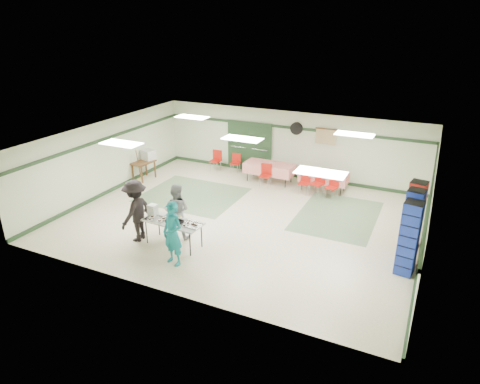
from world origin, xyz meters
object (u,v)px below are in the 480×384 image
at_px(chair_c, 333,185).
at_px(printer_table, 143,164).
at_px(dining_table_a, 324,176).
at_px(chair_b, 305,181).
at_px(crate_stack_blue_b, 409,239).
at_px(chair_loose_a, 236,161).
at_px(chair_loose_b, 216,158).
at_px(serving_table, 173,223).
at_px(volunteer_teal, 173,234).
at_px(crate_stack_blue_a, 411,228).
at_px(chair_d, 266,173).
at_px(volunteer_grey, 177,211).
at_px(broom, 139,165).
at_px(office_printer, 148,155).
at_px(crate_stack_red, 414,214).
at_px(volunteer_dark, 136,211).
at_px(chair_a, 318,181).
at_px(dining_table_b, 269,168).

xyz_separation_m(chair_c, printer_table, (-7.39, -1.33, 0.16)).
relative_size(dining_table_a, printer_table, 1.80).
relative_size(dining_table_a, chair_b, 2.23).
bearing_deg(chair_b, crate_stack_blue_b, -45.46).
bearing_deg(chair_loose_a, chair_loose_b, -175.29).
height_order(serving_table, chair_loose_a, chair_loose_a).
distance_m(chair_c, crate_stack_blue_b, 5.09).
height_order(volunteer_teal, chair_c, volunteer_teal).
bearing_deg(crate_stack_blue_a, chair_d, 146.29).
xyz_separation_m(volunteer_grey, broom, (-4.03, 3.41, -0.18)).
relative_size(office_printer, broom, 0.39).
bearing_deg(crate_stack_blue_a, crate_stack_red, 90.00).
distance_m(volunteer_dark, printer_table, 5.21).
relative_size(volunteer_teal, chair_loose_b, 1.99).
relative_size(chair_d, office_printer, 1.82).
relative_size(crate_stack_red, office_printer, 3.91).
relative_size(dining_table_a, chair_loose_b, 2.01).
bearing_deg(volunteer_grey, crate_stack_blue_a, 179.06).
bearing_deg(chair_loose_b, dining_table_a, -2.86).
height_order(volunteer_teal, chair_a, volunteer_teal).
bearing_deg(volunteer_teal, printer_table, 148.46).
distance_m(volunteer_grey, chair_loose_b, 6.09).
height_order(crate_stack_blue_a, printer_table, crate_stack_blue_a).
xyz_separation_m(chair_b, crate_stack_blue_a, (3.96, -3.68, 0.58)).
xyz_separation_m(dining_table_a, crate_stack_blue_a, (3.40, -4.25, 0.50)).
distance_m(chair_d, office_printer, 4.89).
distance_m(volunteer_teal, chair_b, 6.49).
height_order(volunteer_grey, dining_table_b, volunteer_grey).
relative_size(dining_table_b, crate_stack_blue_a, 0.92).
relative_size(serving_table, chair_c, 2.24).
bearing_deg(crate_stack_blue_b, volunteer_dark, -168.79).
bearing_deg(volunteer_grey, printer_table, -54.80).
distance_m(chair_c, chair_d, 2.62).
distance_m(volunteer_teal, chair_loose_a, 7.52).
xyz_separation_m(chair_c, crate_stack_blue_b, (2.91, -4.14, 0.51)).
distance_m(chair_b, crate_stack_blue_b, 5.75).
height_order(volunteer_teal, office_printer, volunteer_teal).
height_order(volunteer_teal, broom, volunteer_teal).
bearing_deg(serving_table, chair_d, 86.46).
relative_size(chair_loose_b, broom, 0.70).
relative_size(serving_table, volunteer_dark, 0.97).
relative_size(chair_c, crate_stack_red, 0.41).
bearing_deg(dining_table_a, volunteer_teal, -107.63).
bearing_deg(chair_loose_a, volunteer_teal, -84.94).
bearing_deg(volunteer_teal, chair_c, 81.55).
distance_m(dining_table_b, printer_table, 5.07).
bearing_deg(dining_table_b, volunteer_dark, -104.67).
height_order(volunteer_teal, volunteer_grey, volunteer_teal).
bearing_deg(crate_stack_blue_b, crate_stack_blue_a, 90.00).
distance_m(chair_b, chair_loose_a, 3.51).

